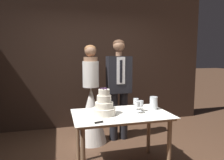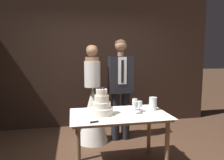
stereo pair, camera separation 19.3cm
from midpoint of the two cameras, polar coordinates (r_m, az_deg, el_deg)
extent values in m
cube|color=black|center=(4.41, -7.32, 6.04)|extent=(5.29, 0.12, 2.95)
cylinder|color=#8E6B4C|center=(2.47, -10.66, -21.26)|extent=(0.06, 0.06, 0.73)
cylinder|color=#8E6B4C|center=(2.76, 14.00, -18.21)|extent=(0.06, 0.06, 0.73)
cylinder|color=#8E6B4C|center=(3.02, -11.58, -15.95)|extent=(0.06, 0.06, 0.73)
cylinder|color=#8E6B4C|center=(3.26, 8.71, -14.13)|extent=(0.06, 0.06, 0.73)
cube|color=#8E6B4C|center=(2.69, 0.57, -10.01)|extent=(1.22, 0.72, 0.03)
cube|color=white|center=(2.68, 0.57, -9.59)|extent=(1.28, 0.78, 0.01)
cylinder|color=silver|center=(2.62, -4.39, -8.91)|extent=(0.30, 0.30, 0.09)
cylinder|color=silver|center=(2.60, -4.41, -7.13)|extent=(0.23, 0.23, 0.08)
cylinder|color=silver|center=(2.58, -4.43, -5.34)|extent=(0.18, 0.18, 0.09)
cylinder|color=silver|center=(2.57, -4.44, -3.51)|extent=(0.14, 0.14, 0.08)
sphere|color=#2D1933|center=(2.57, -3.96, -2.41)|extent=(0.02, 0.02, 0.02)
sphere|color=#2D1933|center=(2.58, -4.25, -2.36)|extent=(0.02, 0.02, 0.02)
sphere|color=#2D1933|center=(2.57, -4.88, -2.39)|extent=(0.02, 0.02, 0.02)
sphere|color=#2D1933|center=(2.56, -5.44, -2.45)|extent=(0.02, 0.02, 0.02)
sphere|color=#2D1933|center=(2.53, -4.59, -2.55)|extent=(0.02, 0.02, 0.02)
sphere|color=#2D1933|center=(2.53, -3.77, -2.54)|extent=(0.02, 0.02, 0.02)
cube|color=silver|center=(2.40, -1.67, -11.44)|extent=(0.30, 0.09, 0.00)
cylinder|color=black|center=(2.32, -6.21, -11.91)|extent=(0.10, 0.04, 0.02)
cylinder|color=silver|center=(2.86, 4.90, -8.47)|extent=(0.07, 0.07, 0.00)
cylinder|color=silver|center=(2.85, 4.91, -7.65)|extent=(0.01, 0.01, 0.08)
cylinder|color=silver|center=(2.83, 4.92, -6.08)|extent=(0.07, 0.07, 0.08)
cylinder|color=maroon|center=(2.84, 4.92, -6.66)|extent=(0.06, 0.06, 0.02)
cylinder|color=silver|center=(2.80, 6.27, -8.81)|extent=(0.07, 0.07, 0.00)
cylinder|color=silver|center=(2.80, 6.28, -8.11)|extent=(0.01, 0.01, 0.07)
cylinder|color=silver|center=(2.78, 6.30, -6.67)|extent=(0.07, 0.07, 0.08)
cylinder|color=maroon|center=(2.78, 6.29, -7.17)|extent=(0.06, 0.06, 0.03)
cylinder|color=silver|center=(2.69, 5.17, -9.46)|extent=(0.06, 0.06, 0.00)
cylinder|color=silver|center=(2.68, 5.18, -8.54)|extent=(0.01, 0.01, 0.09)
cylinder|color=silver|center=(2.66, 5.20, -6.85)|extent=(0.07, 0.07, 0.08)
cylinder|color=maroon|center=(2.67, 5.20, -7.32)|extent=(0.05, 0.05, 0.03)
cylinder|color=silver|center=(2.90, 9.93, -6.51)|extent=(0.11, 0.11, 0.18)
cylinder|color=silver|center=(2.92, 9.91, -7.47)|extent=(0.05, 0.05, 0.08)
sphere|color=#F9CC4C|center=(2.90, 9.94, -6.46)|extent=(0.02, 0.02, 0.02)
cone|color=white|center=(3.60, -7.50, -9.83)|extent=(0.54, 0.54, 0.99)
cylinder|color=white|center=(3.47, -7.68, 1.64)|extent=(0.28, 0.28, 0.45)
cylinder|color=#A37556|center=(3.46, -7.75, 5.93)|extent=(0.24, 0.24, 0.07)
sphere|color=#A37556|center=(3.46, -7.79, 8.20)|extent=(0.20, 0.20, 0.20)
ellipsoid|color=brown|center=(3.47, -7.83, 8.69)|extent=(0.20, 0.20, 0.15)
cylinder|color=black|center=(3.69, -1.06, -10.34)|extent=(0.15, 0.15, 0.87)
cylinder|color=black|center=(3.74, 1.84, -10.11)|extent=(0.15, 0.15, 0.87)
cube|color=black|center=(3.57, 0.41, 1.56)|extent=(0.43, 0.24, 0.65)
cube|color=white|center=(3.45, 0.96, 2.69)|extent=(0.15, 0.01, 0.47)
cube|color=black|center=(3.44, 0.98, 2.46)|extent=(0.04, 0.01, 0.39)
cylinder|color=#A37556|center=(3.56, 0.41, 7.47)|extent=(0.11, 0.11, 0.08)
sphere|color=#A37556|center=(3.56, 0.41, 9.81)|extent=(0.21, 0.21, 0.21)
ellipsoid|color=#472D1E|center=(3.58, 0.37, 10.39)|extent=(0.21, 0.21, 0.14)
camera|label=1|loc=(0.10, -91.81, -0.21)|focal=32.00mm
camera|label=2|loc=(0.10, 88.19, 0.21)|focal=32.00mm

